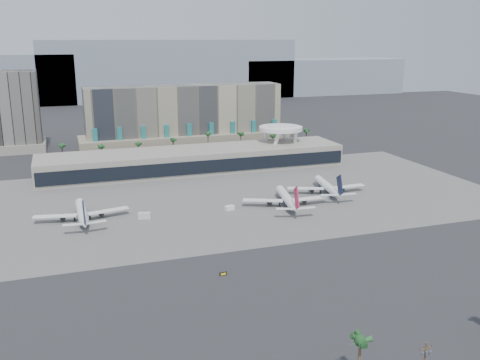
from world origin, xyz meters
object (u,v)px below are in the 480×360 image
object	(u,v)px
airliner_centre	(287,199)
airliner_right	(327,187)
airliner_left	(82,213)
service_vehicle_a	(144,216)
taxiway_sign	(223,274)
service_vehicle_b	(230,208)

from	to	relation	value
airliner_centre	airliner_right	world-z (taller)	airliner_centre
airliner_left	service_vehicle_a	world-z (taller)	airliner_left
airliner_centre	airliner_right	bearing A→B (deg)	35.47
airliner_centre	taxiway_sign	distance (m)	76.25
airliner_left	airliner_right	world-z (taller)	airliner_right
service_vehicle_a	taxiway_sign	size ratio (longest dim) A/B	2.10
service_vehicle_b	airliner_left	bearing A→B (deg)	160.85
service_vehicle_a	taxiway_sign	world-z (taller)	service_vehicle_a
airliner_centre	service_vehicle_b	world-z (taller)	airliner_centre
airliner_left	service_vehicle_a	bearing A→B (deg)	-13.75
airliner_right	taxiway_sign	bearing A→B (deg)	-126.81
airliner_right	taxiway_sign	distance (m)	102.96
service_vehicle_a	taxiway_sign	bearing A→B (deg)	-62.95
airliner_left	service_vehicle_b	xyz separation A→B (m)	(61.34, -6.28, -2.47)
airliner_right	service_vehicle_b	xyz separation A→B (m)	(-52.19, -9.20, -2.49)
service_vehicle_b	service_vehicle_a	bearing A→B (deg)	165.58
airliner_left	service_vehicle_b	world-z (taller)	airliner_left
airliner_right	airliner_left	bearing A→B (deg)	-169.31
airliner_left	service_vehicle_a	xyz separation A→B (m)	(24.52, -5.57, -2.21)
airliner_right	service_vehicle_a	world-z (taller)	airliner_right
airliner_left	airliner_centre	xyz separation A→B (m)	(87.22, -9.18, 0.09)
airliner_left	service_vehicle_b	distance (m)	61.71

